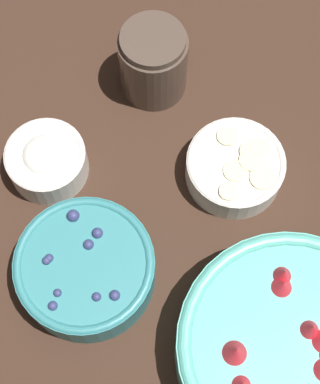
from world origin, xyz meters
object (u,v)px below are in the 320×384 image
Objects in this scene: bowl_cream at (47,160)px; jar_chocolate at (153,64)px; bowl_strawberries at (291,349)px; bowl_blueberries at (86,268)px; bowl_bananas at (235,167)px.

jar_chocolate reaches higher than bowl_cream.
bowl_strawberries is 1.56× the size of bowl_blueberries.
bowl_blueberries is 0.30m from jar_chocolate.
jar_chocolate reaches higher than bowl_bananas.
bowl_strawberries is 2.06× the size of bowl_bananas.
bowl_cream is at bearing 64.27° from bowl_bananas.
bowl_cream is (0.11, 0.22, 0.00)m from bowl_bananas.
bowl_bananas is at bearing -11.67° from bowl_strawberries.
jar_chocolate is at bearing -1.09° from bowl_strawberries.
jar_chocolate reaches higher than bowl_strawberries.
bowl_bananas is at bearing -166.76° from jar_chocolate.
bowl_bananas is 0.18m from jar_chocolate.
bowl_cream reaches higher than bowl_bananas.
bowl_cream is 0.20m from jar_chocolate.
bowl_strawberries is 2.43× the size of jar_chocolate.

